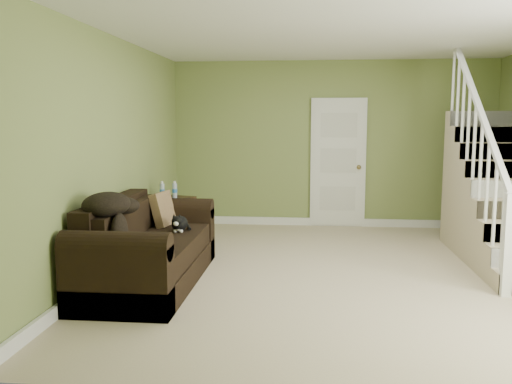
% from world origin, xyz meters
% --- Properties ---
extents(floor, '(5.00, 5.50, 0.01)m').
position_xyz_m(floor, '(0.00, 0.00, 0.00)').
color(floor, tan).
rests_on(floor, ground).
extents(ceiling, '(5.00, 5.50, 0.01)m').
position_xyz_m(ceiling, '(0.00, 0.00, 2.60)').
color(ceiling, white).
rests_on(ceiling, wall_back).
extents(wall_back, '(5.00, 0.04, 2.60)m').
position_xyz_m(wall_back, '(0.00, 2.75, 1.30)').
color(wall_back, olive).
rests_on(wall_back, floor).
extents(wall_front, '(5.00, 0.04, 2.60)m').
position_xyz_m(wall_front, '(0.00, -2.75, 1.30)').
color(wall_front, olive).
rests_on(wall_front, floor).
extents(wall_left, '(0.04, 5.50, 2.60)m').
position_xyz_m(wall_left, '(-2.50, 0.00, 1.30)').
color(wall_left, olive).
rests_on(wall_left, floor).
extents(baseboard_back, '(5.00, 0.04, 0.12)m').
position_xyz_m(baseboard_back, '(0.00, 2.72, 0.06)').
color(baseboard_back, white).
rests_on(baseboard_back, floor).
extents(baseboard_left, '(0.04, 5.50, 0.12)m').
position_xyz_m(baseboard_left, '(-2.47, 0.00, 0.06)').
color(baseboard_left, white).
rests_on(baseboard_left, floor).
extents(door, '(0.86, 0.12, 2.02)m').
position_xyz_m(door, '(0.10, 2.71, 1.01)').
color(door, white).
rests_on(door, floor).
extents(staircase, '(1.00, 2.51, 2.82)m').
position_xyz_m(staircase, '(1.99, 0.97, 0.64)').
color(staircase, tan).
rests_on(staircase, floor).
extents(sofa, '(0.96, 2.21, 0.88)m').
position_xyz_m(sofa, '(-2.02, -0.54, 0.33)').
color(sofa, black).
rests_on(sofa, floor).
extents(side_table, '(0.66, 0.66, 0.87)m').
position_xyz_m(side_table, '(-2.21, 1.19, 0.33)').
color(side_table, black).
rests_on(side_table, floor).
extents(cat, '(0.22, 0.45, 0.22)m').
position_xyz_m(cat, '(-1.75, -0.17, 0.56)').
color(cat, black).
rests_on(cat, sofa).
extents(banana, '(0.19, 0.20, 0.06)m').
position_xyz_m(banana, '(-1.85, -0.73, 0.50)').
color(banana, yellow).
rests_on(banana, sofa).
extents(throw_pillow, '(0.24, 0.41, 0.40)m').
position_xyz_m(throw_pillow, '(-2.02, 0.14, 0.66)').
color(throw_pillow, '#4B361E').
rests_on(throw_pillow, sofa).
extents(throw_blanket, '(0.46, 0.59, 0.23)m').
position_xyz_m(throw_blanket, '(-2.21, -1.08, 0.91)').
color(throw_blanket, black).
rests_on(throw_blanket, sofa).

